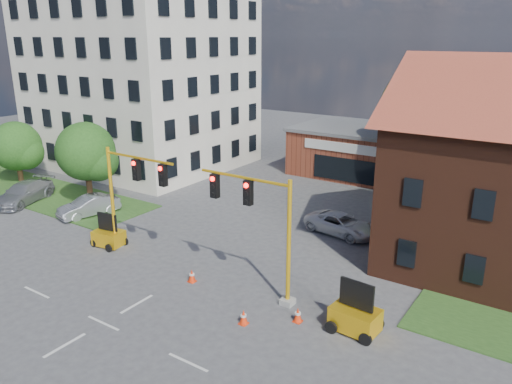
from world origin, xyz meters
TOP-DOWN VIEW (x-y plane):
  - ground at (0.00, 0.00)m, footprint 120.00×120.00m
  - grass_verge_nw at (-20.00, 10.00)m, footprint 22.00×6.00m
  - lane_markings at (0.00, -3.00)m, footprint 60.00×36.00m
  - office_block at (-20.00, 21.90)m, footprint 18.40×15.40m
  - brick_shop at (0.00, 29.98)m, footprint 12.40×8.40m
  - tree_large at (6.92, 27.08)m, footprint 8.74×8.33m
  - tree_nw_front at (-13.78, 10.58)m, footprint 4.56×4.34m
  - tree_nw_rear at (-23.79, 11.08)m, footprint 4.43×4.22m
  - signal_mast_west at (-4.36, 6.00)m, footprint 5.30×0.60m
  - signal_mast_east at (4.36, 6.00)m, footprint 5.30×0.60m
  - trailer_west at (-6.52, 5.91)m, footprint 1.92×1.43m
  - trailer_east at (9.55, 5.68)m, footprint 2.10×1.49m
  - cone_a at (-6.65, 5.96)m, footprint 0.40×0.40m
  - cone_b at (0.70, 5.20)m, footprint 0.40×0.40m
  - cone_c at (5.23, 3.45)m, footprint 0.40×0.40m
  - cone_d at (7.14, 4.96)m, footprint 0.40×0.40m
  - pickup_white at (4.34, 15.59)m, footprint 5.04×2.90m
  - sedan_silver_front at (-11.93, 8.74)m, footprint 2.44×4.52m
  - sedan_silver_rear at (-18.35, 7.80)m, footprint 3.79×5.79m

SIDE VIEW (x-z plane):
  - ground at x=0.00m, z-range 0.00..0.00m
  - lane_markings at x=0.00m, z-range 0.00..0.01m
  - grass_verge_nw at x=-20.00m, z-range 0.00..0.08m
  - cone_a at x=-6.65m, z-range -0.01..0.69m
  - cone_b at x=0.70m, z-range -0.01..0.69m
  - cone_c at x=5.23m, z-range -0.01..0.69m
  - cone_d at x=7.14m, z-range -0.01..0.69m
  - trailer_west at x=-6.52m, z-range -0.38..1.63m
  - pickup_white at x=4.34m, z-range 0.00..1.32m
  - sedan_silver_front at x=-11.93m, z-range 0.00..1.41m
  - trailer_east at x=9.55m, z-range -0.43..1.85m
  - sedan_silver_rear at x=-18.35m, z-range 0.00..1.56m
  - brick_shop at x=0.00m, z-range 0.01..4.31m
  - tree_nw_rear at x=-23.79m, z-range 0.39..5.66m
  - tree_nw_front at x=-13.78m, z-range 0.77..7.00m
  - signal_mast_west at x=-4.36m, z-range 0.82..7.02m
  - signal_mast_east at x=4.36m, z-range 0.82..7.02m
  - tree_large at x=6.92m, z-range 0.91..11.60m
  - office_block at x=-20.00m, z-range 0.01..20.61m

